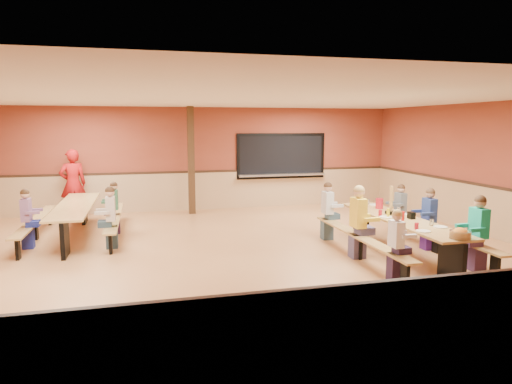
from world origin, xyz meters
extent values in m
plane|color=#A46A3E|center=(0.00, 0.00, 0.00)|extent=(12.00, 12.00, 0.00)
cube|color=brown|center=(0.00, 5.00, 1.50)|extent=(12.00, 0.04, 3.00)
cube|color=brown|center=(0.00, -5.00, 1.50)|extent=(12.00, 0.04, 3.00)
cube|color=brown|center=(6.00, 0.00, 1.50)|extent=(0.04, 10.00, 3.00)
cube|color=white|center=(0.00, 0.00, 3.00)|extent=(12.00, 10.00, 0.04)
cube|color=black|center=(2.60, 4.97, 1.55)|extent=(2.60, 0.06, 1.20)
cube|color=silver|center=(2.60, 4.88, 0.98)|extent=(2.70, 0.28, 0.06)
cube|color=#332011|center=(-0.20, 4.40, 1.50)|extent=(0.18, 0.18, 3.00)
cube|color=#AC8344|center=(3.18, -0.79, 0.72)|extent=(0.75, 3.60, 0.04)
cube|color=black|center=(3.18, -2.34, 0.35)|extent=(0.08, 0.60, 0.70)
cube|color=black|center=(3.18, 0.76, 0.35)|extent=(0.08, 0.60, 0.70)
cube|color=#AC8344|center=(2.35, -0.79, 0.43)|extent=(0.26, 3.60, 0.04)
cube|color=black|center=(2.35, -0.79, 0.21)|extent=(0.06, 0.18, 0.41)
cube|color=#AC8344|center=(4.00, -0.79, 0.43)|extent=(0.26, 3.60, 0.04)
cube|color=black|center=(4.00, -0.79, 0.21)|extent=(0.06, 0.18, 0.41)
cube|color=#AC8344|center=(-3.01, 2.25, 0.72)|extent=(0.75, 3.60, 0.04)
cube|color=black|center=(-3.01, 0.70, 0.35)|extent=(0.08, 0.60, 0.70)
cube|color=black|center=(-3.01, 3.80, 0.35)|extent=(0.08, 0.60, 0.70)
cube|color=#AC8344|center=(-3.83, 2.25, 0.43)|extent=(0.26, 3.60, 0.04)
cube|color=black|center=(-3.83, 2.25, 0.21)|extent=(0.06, 0.18, 0.41)
cube|color=#AC8344|center=(-2.18, 2.25, 0.43)|extent=(0.26, 3.60, 0.04)
cube|color=black|center=(-2.18, 2.25, 0.21)|extent=(0.06, 0.18, 0.41)
imported|color=#A01213|center=(-3.34, 4.55, 0.93)|extent=(0.77, 0.61, 1.85)
cylinder|color=#AD1724|center=(3.29, 0.17, 0.85)|extent=(0.16, 0.16, 0.22)
cube|color=black|center=(3.34, -0.92, 0.80)|extent=(0.10, 0.14, 0.13)
cylinder|color=yellow|center=(2.99, -0.69, 0.82)|extent=(0.06, 0.06, 0.17)
cylinder|color=#B2140F|center=(3.10, -1.03, 0.82)|extent=(0.06, 0.06, 0.17)
cube|color=black|center=(3.20, -0.42, 0.77)|extent=(0.16, 0.16, 0.06)
cube|color=#AC8344|center=(3.20, -0.42, 1.05)|extent=(0.02, 0.09, 0.50)
camera|label=1|loc=(-1.53, -8.36, 2.48)|focal=32.00mm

